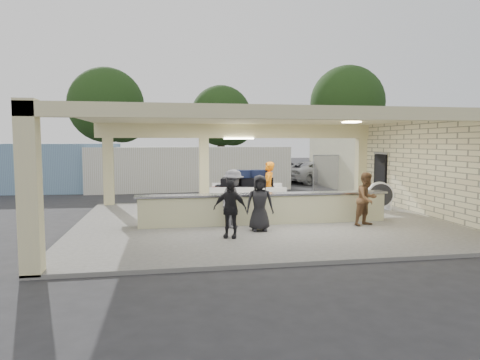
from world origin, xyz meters
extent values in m
plane|color=#272729|center=(0.00, 0.00, 0.00)|extent=(120.00, 120.00, 0.00)
cube|color=#5E5C57|center=(0.00, 0.00, 0.05)|extent=(12.00, 10.00, 0.10)
cube|color=beige|center=(0.00, 0.00, 3.50)|extent=(12.00, 10.00, 0.02)
cube|color=beige|center=(6.00, 0.00, 1.75)|extent=(0.02, 10.00, 3.50)
cube|color=black|center=(5.94, 3.20, 1.15)|extent=(0.10, 0.95, 2.10)
cube|color=beige|center=(0.00, 4.75, 3.20)|extent=(12.00, 0.50, 0.60)
cube|color=beige|center=(0.00, -4.85, 3.35)|extent=(12.00, 0.30, 0.30)
cube|color=beige|center=(-5.50, 4.75, 1.80)|extent=(0.40, 0.40, 3.50)
cube|color=beige|center=(-1.50, 4.75, 1.80)|extent=(0.40, 0.40, 3.50)
cube|color=beige|center=(5.80, 4.80, 1.80)|extent=(0.40, 0.40, 3.50)
cube|color=beige|center=(-5.80, -4.80, 1.80)|extent=(0.40, 0.40, 3.50)
cube|color=white|center=(0.00, 4.50, 2.88)|extent=(1.30, 0.12, 0.06)
cube|color=#FFEABF|center=(3.80, 1.50, 3.47)|extent=(0.55, 0.55, 0.04)
cube|color=#FFEABF|center=(3.80, -0.50, 3.47)|extent=(0.55, 0.55, 0.04)
cube|color=#FFEABF|center=(3.80, -2.50, 3.47)|extent=(0.55, 0.55, 0.04)
cube|color=beige|center=(0.00, -0.50, 0.55)|extent=(8.00, 0.50, 0.90)
cube|color=#B7B7BC|center=(0.00, -0.50, 1.05)|extent=(8.20, 0.58, 0.06)
cube|color=white|center=(-0.16, 1.69, 0.75)|extent=(2.96, 2.07, 0.13)
cylinder|color=black|center=(-1.33, 1.28, 0.32)|extent=(0.20, 0.45, 0.44)
cylinder|color=black|center=(-1.13, 2.46, 0.32)|extent=(0.20, 0.45, 0.44)
cylinder|color=black|center=(0.81, 0.91, 0.32)|extent=(0.20, 0.45, 0.44)
cylinder|color=black|center=(1.01, 2.09, 0.32)|extent=(0.20, 0.45, 0.44)
cube|color=white|center=(-0.02, 2.49, 0.97)|extent=(2.69, 0.51, 0.33)
cube|color=white|center=(-0.30, 0.88, 0.97)|extent=(2.69, 0.51, 0.33)
cube|color=black|center=(-1.07, 1.51, 0.96)|extent=(0.69, 0.51, 0.28)
cube|color=black|center=(-0.32, 1.38, 0.96)|extent=(0.69, 0.51, 0.28)
cube|color=black|center=(0.43, 1.25, 0.96)|extent=(0.69, 0.51, 0.28)
cube|color=black|center=(-0.96, 2.15, 0.96)|extent=(0.69, 0.51, 0.28)
cube|color=black|center=(-0.21, 2.03, 0.96)|extent=(0.69, 0.51, 0.28)
cube|color=black|center=(0.54, 1.90, 0.96)|extent=(0.69, 0.51, 0.28)
cube|color=black|center=(-0.84, 1.58, 1.25)|extent=(0.69, 0.51, 0.28)
cube|color=black|center=(-0.05, 1.67, 1.25)|extent=(0.69, 0.51, 0.28)
cube|color=black|center=(0.52, 1.79, 1.25)|extent=(0.69, 0.51, 0.28)
cube|color=black|center=(-0.53, 2.08, 1.25)|extent=(0.69, 0.51, 0.28)
cube|color=black|center=(-0.37, 1.72, 1.55)|extent=(0.69, 0.51, 0.28)
cube|color=black|center=(0.29, 1.72, 1.55)|extent=(0.69, 0.51, 0.28)
cube|color=#590F0C|center=(-1.20, 1.42, 0.96)|extent=(0.69, 0.51, 0.28)
cylinder|color=white|center=(5.05, 1.50, 0.69)|extent=(1.02, 0.61, 0.97)
cylinder|color=black|center=(5.05, 1.50, 0.69)|extent=(0.93, 0.62, 0.86)
cube|color=white|center=(4.73, 1.50, 0.26)|extent=(0.06, 0.54, 0.32)
cube|color=white|center=(5.37, 1.50, 0.26)|extent=(0.06, 0.54, 0.32)
imported|color=orange|center=(0.55, 1.36, 1.05)|extent=(0.56, 0.77, 1.91)
imported|color=brown|center=(3.07, -1.37, 0.94)|extent=(0.89, 0.65, 1.68)
imported|color=black|center=(-1.42, -2.33, 0.89)|extent=(0.99, 0.64, 1.58)
imported|color=#4E4E53|center=(-1.13, -1.00, 0.99)|extent=(1.05, 1.15, 1.79)
imported|color=black|center=(-0.43, -1.60, 0.93)|extent=(0.83, 0.39, 1.66)
imported|color=silver|center=(7.01, 13.79, 0.73)|extent=(5.62, 4.30, 1.45)
imported|color=silver|center=(10.85, 13.25, 0.69)|extent=(4.50, 1.98, 1.38)
imported|color=black|center=(4.81, 14.82, 0.75)|extent=(4.54, 1.66, 1.51)
cube|color=silver|center=(-1.76, 10.62, 1.23)|extent=(11.47, 3.08, 2.46)
cube|color=#759EBB|center=(-10.85, 10.93, 1.32)|extent=(10.29, 2.93, 2.65)
cylinder|color=gray|center=(5.00, 9.00, 1.00)|extent=(0.06, 0.06, 2.00)
cylinder|color=gray|center=(7.00, 9.00, 1.00)|extent=(0.06, 0.06, 2.00)
cylinder|color=gray|center=(9.00, 9.00, 1.00)|extent=(0.06, 0.06, 2.00)
cylinder|color=gray|center=(11.00, 9.00, 1.00)|extent=(0.06, 0.06, 2.00)
cylinder|color=gray|center=(13.00, 9.00, 1.00)|extent=(0.06, 0.06, 2.00)
cylinder|color=gray|center=(15.00, 9.00, 1.00)|extent=(0.06, 0.06, 2.00)
cube|color=gray|center=(11.00, 9.00, 1.00)|extent=(12.00, 0.02, 2.00)
cylinder|color=gray|center=(11.00, 9.00, 2.00)|extent=(12.00, 0.05, 0.05)
cylinder|color=#382619|center=(-8.00, 24.00, 2.25)|extent=(0.70, 0.70, 4.50)
sphere|color=black|center=(-8.00, 24.00, 5.85)|extent=(6.30, 6.30, 6.30)
sphere|color=black|center=(-6.80, 24.60, 4.95)|extent=(4.50, 4.50, 4.50)
cylinder|color=#382619|center=(2.00, 26.00, 2.00)|extent=(0.70, 0.70, 4.00)
sphere|color=black|center=(2.00, 26.00, 5.20)|extent=(5.60, 5.60, 5.60)
sphere|color=black|center=(3.20, 26.60, 4.40)|extent=(4.00, 4.00, 4.00)
cylinder|color=#382619|center=(14.00, 25.00, 2.50)|extent=(0.70, 0.70, 5.00)
sphere|color=black|center=(14.00, 25.00, 6.50)|extent=(7.00, 7.00, 7.00)
sphere|color=black|center=(15.20, 25.60, 5.50)|extent=(5.00, 5.00, 5.00)
cube|color=beige|center=(9.50, 10.00, 1.60)|extent=(6.00, 8.00, 3.20)
camera|label=1|loc=(-3.14, -13.78, 2.70)|focal=32.00mm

